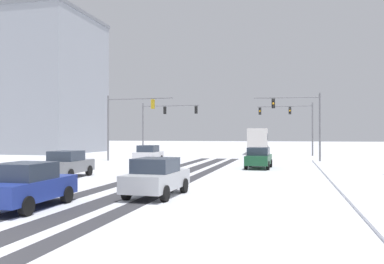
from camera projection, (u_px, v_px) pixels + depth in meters
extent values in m
cube|color=#38383D|center=(194.00, 178.00, 24.53)|extent=(0.78, 38.97, 0.01)
cube|color=#38383D|center=(144.00, 176.00, 25.28)|extent=(0.90, 38.97, 0.01)
cube|color=#38383D|center=(171.00, 177.00, 24.87)|extent=(1.08, 38.97, 0.01)
cube|color=white|center=(375.00, 185.00, 20.55)|extent=(4.00, 38.97, 0.12)
cylinder|color=slate|center=(143.00, 129.00, 50.41)|extent=(0.18, 0.18, 6.50)
cylinder|color=slate|center=(170.00, 106.00, 49.50)|extent=(7.16, 0.32, 0.12)
cube|color=black|center=(165.00, 110.00, 49.69)|extent=(0.33, 0.25, 0.90)
sphere|color=black|center=(165.00, 108.00, 49.84)|extent=(0.20, 0.20, 0.20)
sphere|color=orange|center=(165.00, 110.00, 49.84)|extent=(0.20, 0.20, 0.20)
sphere|color=black|center=(165.00, 113.00, 49.84)|extent=(0.20, 0.20, 0.20)
cube|color=black|center=(196.00, 110.00, 48.67)|extent=(0.33, 0.25, 0.90)
sphere|color=black|center=(196.00, 107.00, 48.83)|extent=(0.20, 0.20, 0.20)
sphere|color=orange|center=(196.00, 110.00, 48.82)|extent=(0.20, 0.20, 0.20)
sphere|color=black|center=(196.00, 112.00, 48.82)|extent=(0.20, 0.20, 0.20)
cylinder|color=slate|center=(320.00, 128.00, 37.90)|extent=(0.18, 0.18, 6.50)
cylinder|color=slate|center=(286.00, 98.00, 38.48)|extent=(6.09, 0.40, 0.12)
cube|color=black|center=(273.00, 104.00, 38.71)|extent=(0.33, 0.25, 0.90)
sphere|color=black|center=(273.00, 100.00, 38.55)|extent=(0.20, 0.20, 0.20)
sphere|color=orange|center=(273.00, 103.00, 38.55)|extent=(0.20, 0.20, 0.20)
sphere|color=black|center=(273.00, 107.00, 38.55)|extent=(0.20, 0.20, 0.20)
cylinder|color=slate|center=(108.00, 128.00, 40.68)|extent=(0.18, 0.18, 6.50)
cylinder|color=slate|center=(140.00, 99.00, 39.74)|extent=(6.85, 0.47, 0.12)
cube|color=#B79319|center=(153.00, 104.00, 39.35)|extent=(0.33, 0.26, 0.90)
sphere|color=black|center=(153.00, 101.00, 39.51)|extent=(0.20, 0.20, 0.20)
sphere|color=orange|center=(153.00, 104.00, 39.50)|extent=(0.20, 0.20, 0.20)
sphere|color=black|center=(153.00, 107.00, 39.50)|extent=(0.20, 0.20, 0.20)
cylinder|color=slate|center=(313.00, 129.00, 49.57)|extent=(0.18, 0.18, 6.50)
cylinder|color=slate|center=(284.00, 106.00, 50.50)|extent=(6.70, 0.39, 0.12)
cube|color=black|center=(290.00, 111.00, 50.31)|extent=(0.33, 0.25, 0.90)
sphere|color=black|center=(290.00, 108.00, 50.16)|extent=(0.20, 0.20, 0.20)
sphere|color=orange|center=(290.00, 111.00, 50.16)|extent=(0.20, 0.20, 0.20)
sphere|color=black|center=(290.00, 113.00, 50.16)|extent=(0.20, 0.20, 0.20)
cube|color=black|center=(260.00, 111.00, 51.31)|extent=(0.33, 0.25, 0.90)
sphere|color=black|center=(260.00, 109.00, 51.16)|extent=(0.20, 0.20, 0.20)
sphere|color=orange|center=(260.00, 111.00, 51.16)|extent=(0.20, 0.20, 0.20)
sphere|color=black|center=(260.00, 113.00, 51.16)|extent=(0.20, 0.20, 0.20)
cube|color=silver|center=(149.00, 156.00, 37.13)|extent=(1.81, 4.14, 0.70)
cube|color=#2D3847|center=(148.00, 149.00, 36.99)|extent=(1.61, 1.94, 0.60)
cylinder|color=black|center=(145.00, 159.00, 38.54)|extent=(0.24, 0.65, 0.64)
cylinder|color=black|center=(161.00, 159.00, 38.20)|extent=(0.24, 0.65, 0.64)
cylinder|color=black|center=(135.00, 160.00, 36.05)|extent=(0.24, 0.65, 0.64)
cylinder|color=black|center=(153.00, 160.00, 35.72)|extent=(0.24, 0.65, 0.64)
cube|color=#194C2D|center=(259.00, 160.00, 31.24)|extent=(1.83, 4.15, 0.70)
cube|color=#2D3847|center=(258.00, 151.00, 31.10)|extent=(1.62, 1.95, 0.60)
cylinder|color=black|center=(250.00, 163.00, 32.68)|extent=(0.24, 0.65, 0.64)
cylinder|color=black|center=(271.00, 163.00, 32.25)|extent=(0.24, 0.65, 0.64)
cylinder|color=black|center=(246.00, 165.00, 30.23)|extent=(0.24, 0.65, 0.64)
cylinder|color=black|center=(268.00, 166.00, 29.80)|extent=(0.24, 0.65, 0.64)
cube|color=slate|center=(67.00, 166.00, 24.63)|extent=(1.91, 4.18, 0.70)
cube|color=#2D3847|center=(66.00, 156.00, 24.49)|extent=(1.66, 1.98, 0.60)
cylinder|color=black|center=(65.00, 170.00, 26.03)|extent=(0.25, 0.65, 0.64)
cylinder|color=black|center=(89.00, 171.00, 25.73)|extent=(0.25, 0.65, 0.64)
cylinder|color=black|center=(44.00, 174.00, 23.53)|extent=(0.25, 0.65, 0.64)
cylinder|color=black|center=(70.00, 174.00, 23.23)|extent=(0.25, 0.65, 0.64)
cube|color=#B7BABF|center=(157.00, 180.00, 17.19)|extent=(1.88, 4.17, 0.70)
cube|color=#2D3847|center=(156.00, 165.00, 17.05)|extent=(1.64, 1.97, 0.60)
cylinder|color=black|center=(150.00, 184.00, 18.63)|extent=(0.25, 0.65, 0.64)
cylinder|color=black|center=(184.00, 186.00, 18.19)|extent=(0.25, 0.65, 0.64)
cylinder|color=black|center=(127.00, 192.00, 16.19)|extent=(0.25, 0.65, 0.64)
cylinder|color=black|center=(165.00, 194.00, 15.74)|extent=(0.25, 0.65, 0.64)
cube|color=#233899|center=(28.00, 189.00, 14.39)|extent=(1.81, 4.15, 0.70)
cube|color=#2D3847|center=(25.00, 171.00, 14.25)|extent=(1.61, 1.94, 0.60)
cylinder|color=black|center=(29.00, 193.00, 15.80)|extent=(0.24, 0.65, 0.64)
cylinder|color=black|center=(67.00, 195.00, 15.47)|extent=(0.24, 0.65, 0.64)
cylinder|color=black|center=(27.00, 206.00, 12.98)|extent=(0.24, 0.65, 0.64)
cube|color=silver|center=(258.00, 139.00, 56.07)|extent=(2.96, 11.09, 2.90)
cube|color=#283342|center=(258.00, 137.00, 56.07)|extent=(2.96, 10.22, 0.90)
cylinder|color=black|center=(267.00, 151.00, 52.05)|extent=(0.34, 0.97, 0.96)
cylinder|color=black|center=(248.00, 151.00, 52.51)|extent=(0.34, 0.97, 0.96)
cylinder|color=black|center=(267.00, 149.00, 59.07)|extent=(0.34, 0.97, 0.96)
cylinder|color=black|center=(251.00, 149.00, 59.52)|extent=(0.34, 0.97, 0.96)
cube|color=#9399A3|center=(15.00, 87.00, 60.04)|extent=(23.21, 14.52, 19.32)
cube|color=slate|center=(15.00, 20.00, 60.10)|extent=(23.51, 14.82, 0.50)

